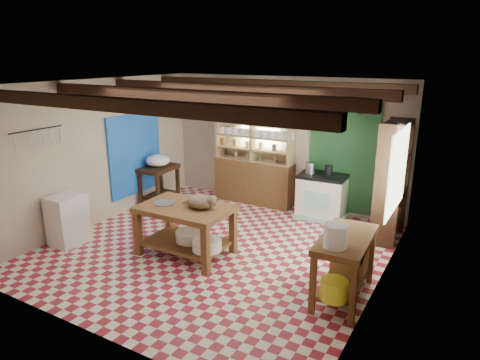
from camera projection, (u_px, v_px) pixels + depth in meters
The scene contains 30 objects.
floor at pixel (216, 249), 6.86m from camera, with size 5.00×5.00×0.02m, color maroon.
ceiling at pixel (213, 83), 6.13m from camera, with size 5.00×5.00×0.02m, color #4D4C52.
wall_back at pixel (283, 143), 8.57m from camera, with size 5.00×0.04×2.60m, color #C4B19E.
wall_front at pixel (82, 225), 4.42m from camera, with size 5.00×0.04×2.60m, color #C4B19E.
wall_left at pixel (98, 153), 7.69m from camera, with size 0.04×5.00×2.60m, color #C4B19E.
wall_right at pixel (383, 197), 5.30m from camera, with size 0.04×5.00×2.60m, color #C4B19E.
ceiling_beams at pixel (213, 92), 6.16m from camera, with size 5.00×3.80×0.15m, color #351F12.
blue_wall_patch at pixel (135, 154), 8.48m from camera, with size 0.04×1.40×1.60m, color blue.
green_wall_patch at pixel (343, 152), 7.96m from camera, with size 1.30×0.04×2.30m, color #21532A.
window_back at pixel (261, 121), 8.68m from camera, with size 0.90×0.02×0.80m, color beige.
window_right at pixel (398, 171), 6.11m from camera, with size 0.02×1.30×1.20m, color beige.
utensil_rail at pixel (37, 137), 6.53m from camera, with size 0.06×0.90×0.28m, color black.
pot_rack at pixel (340, 104), 7.35m from camera, with size 0.86×0.12×0.36m, color black.
shelving_unit at pixel (254, 151), 8.73m from camera, with size 1.70×0.34×2.20m, color tan.
tall_rack at pixel (392, 182), 6.98m from camera, with size 0.40×0.86×2.00m, color #351F12.
work_table at pixel (186, 230), 6.60m from camera, with size 1.38×0.92×0.78m, color brown.
stove at pixel (322, 196), 8.06m from camera, with size 0.87×0.59×0.85m, color white.
prep_table at pixel (159, 185), 8.84m from camera, with size 0.54×0.79×0.80m, color #351F12.
white_cabinet at pixel (68, 220), 6.97m from camera, with size 0.46×0.55×0.82m, color white.
right_counter at pixel (344, 267), 5.39m from camera, with size 0.59×1.17×0.84m, color brown.
cat at pixel (200, 202), 6.39m from camera, with size 0.45×0.34×0.20m, color olive.
steel_tray at pixel (164, 203), 6.61m from camera, with size 0.33×0.33×0.02m, color #AFAFB7.
basin_large at pixel (191, 236), 6.65m from camera, with size 0.46×0.46×0.16m, color white.
basin_small at pixel (207, 245), 6.34m from camera, with size 0.44×0.44×0.16m, color white.
kettle_left at pixel (310, 168), 8.02m from camera, with size 0.18×0.18×0.20m, color #AFAFB7.
kettle_right at pixel (328, 170), 7.86m from camera, with size 0.15×0.15×0.19m, color black.
enamel_bowl at pixel (158, 161), 8.69m from camera, with size 0.49×0.49×0.25m, color white.
white_bucket at pixel (336, 236), 4.95m from camera, with size 0.28×0.28×0.28m, color white.
wicker_basket at pixel (349, 261), 5.66m from camera, with size 0.44×0.35×0.31m, color #AF8046.
yellow_tub at pixel (334, 290), 5.02m from camera, with size 0.33×0.33×0.24m, color yellow.
Camera 1 is at (3.47, -5.24, 3.00)m, focal length 32.00 mm.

